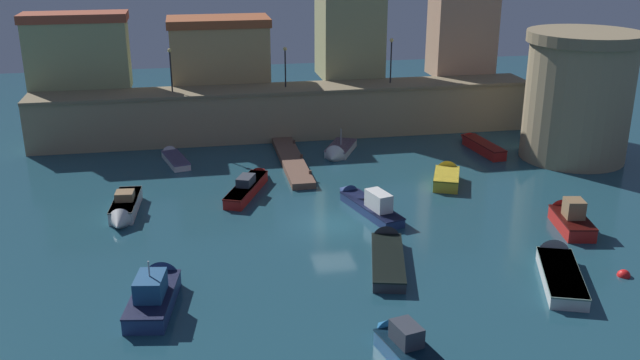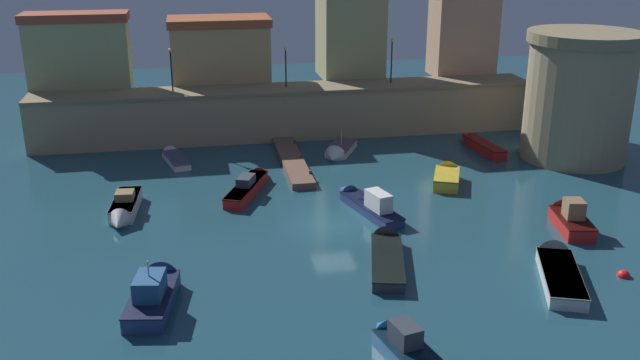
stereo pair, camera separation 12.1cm
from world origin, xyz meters
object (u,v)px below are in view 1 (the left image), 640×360
Objects in this scene: quay_lamp_0 at (170,63)px; fortress_tower at (578,96)px; moored_boat_5 at (124,209)px; moored_boat_7 at (338,151)px; moored_boat_6 at (479,144)px; moored_boat_4 at (173,157)px; quay_lamp_2 at (391,54)px; quay_lamp_1 at (285,60)px; moored_boat_10 at (402,344)px; moored_boat_0 at (387,251)px; moored_boat_3 at (156,289)px; moored_boat_13 at (366,202)px; moored_boat_11 at (250,184)px; moored_boat_8 at (569,217)px; mooring_buoy_0 at (624,276)px; moored_boat_1 at (558,267)px; moored_boat_2 at (447,176)px.

fortress_tower is at bearing -18.40° from quay_lamp_0.
moored_boat_5 is 1.16× the size of moored_boat_7.
fortress_tower reaches higher than moored_boat_6.
quay_lamp_2 is at bearing -89.21° from moored_boat_4.
moored_boat_4 is (-9.47, -5.02, -6.19)m from quay_lamp_1.
moored_boat_10 is at bearing 145.08° from moored_boat_6.
moored_boat_5 reaches higher than moored_boat_0.
moored_boat_7 is (3.20, -6.13, -6.15)m from quay_lamp_1.
moored_boat_3 is at bearing -6.36° from moored_boat_7.
moored_boat_13 reaches higher than moored_boat_10.
moored_boat_7 is at bearing -23.36° from moored_boat_3.
fortress_tower reaches higher than quay_lamp_2.
moored_boat_11 reaches higher than moored_boat_6.
fortress_tower is 25.61m from moored_boat_11.
quay_lamp_0 is 0.56× the size of moored_boat_3.
moored_boat_8 reaches higher than moored_boat_4.
quay_lamp_0 is at bearing 39.16° from moored_boat_0.
mooring_buoy_0 is (13.42, -28.62, -6.48)m from quay_lamp_1.
quay_lamp_2 is (18.32, -0.00, 0.17)m from quay_lamp_0.
moored_boat_6 reaches higher than mooring_buoy_0.
quay_lamp_1 is at bearing 115.12° from mooring_buoy_0.
moored_boat_7 is 1.08× the size of moored_boat_10.
quay_lamp_0 reaches higher than mooring_buoy_0.
moored_boat_6 is (12.57, 17.54, 0.10)m from moored_boat_0.
moored_boat_1 reaches higher than moored_boat_4.
quay_lamp_0 is 0.49× the size of moored_boat_1.
moored_boat_4 is (-0.19, -5.02, -6.28)m from quay_lamp_0.
fortress_tower reaches higher than quay_lamp_1.
moored_boat_7 is (-17.60, 3.88, -4.58)m from fortress_tower.
moored_boat_8 reaches higher than moored_boat_0.
moored_boat_1 reaches higher than moored_boat_0.
quay_lamp_2 is 28.44m from moored_boat_1.
moored_boat_4 is (-18.91, 8.41, -0.16)m from moored_boat_2.
moored_boat_4 is 29.91m from moored_boat_10.
moored_boat_7 is at bearing 167.57° from fortress_tower.
moored_boat_0 is at bearing 137.99° from moored_boat_6.
moored_boat_4 is at bearing -68.57° from moored_boat_7.
moored_boat_3 is at bearing 16.11° from moored_boat_5.
moored_boat_5 is at bearing 86.91° from moored_boat_8.
quay_lamp_0 is at bearing 55.16° from moored_boat_1.
moored_boat_6 is at bearing -24.60° from quay_lamp_1.
quay_lamp_1 is 17.19m from moored_boat_6.
moored_boat_1 is 11.54m from moored_boat_10.
moored_boat_3 is 9.15× the size of mooring_buoy_0.
quay_lamp_2 is at bearing -1.97° from moored_boat_0.
moored_boat_7 reaches higher than moored_boat_1.
moored_boat_2 is 20.69m from moored_boat_4.
moored_boat_4 is 0.83× the size of moored_boat_6.
moored_boat_3 is (-19.51, -13.32, 0.14)m from moored_boat_2.
moored_boat_2 is at bearing 37.75° from moored_boat_8.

